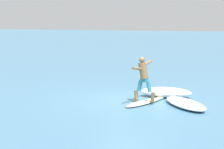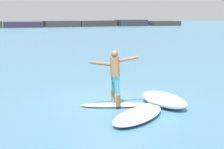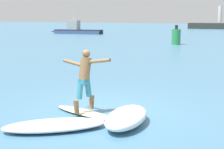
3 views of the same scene
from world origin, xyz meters
TOP-DOWN VIEW (x-y plane):
  - ground_plane at (0.00, 0.00)m, footprint 200.00×200.00m
  - surfboard at (-0.17, -0.72)m, footprint 2.31×1.10m
  - surfer at (-0.20, -0.66)m, footprint 1.53×0.84m
  - wave_foam_at_tail at (1.22, -1.14)m, footprint 1.17×2.11m
  - wave_foam_at_nose at (-0.10, -2.20)m, footprint 2.38×2.23m

SIDE VIEW (x-z plane):
  - ground_plane at x=0.00m, z-range 0.00..0.00m
  - surfboard at x=-0.17m, z-range -0.07..0.15m
  - wave_foam_at_nose at x=-0.10m, z-range 0.00..0.22m
  - wave_foam_at_tail at x=1.22m, z-range 0.00..0.39m
  - surfer at x=-0.20m, z-range 0.22..1.84m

